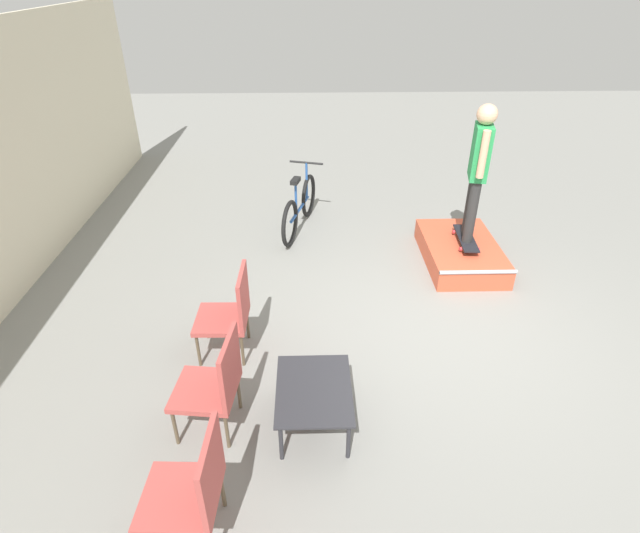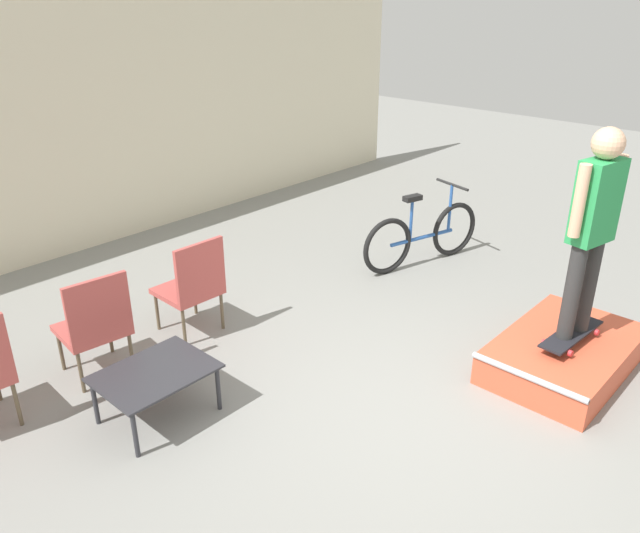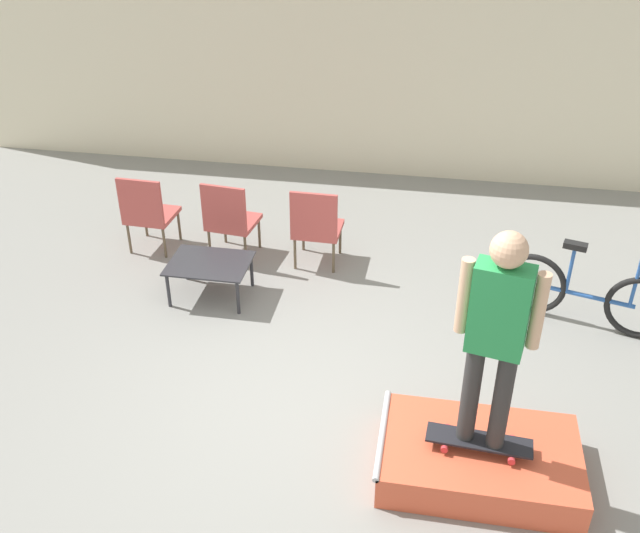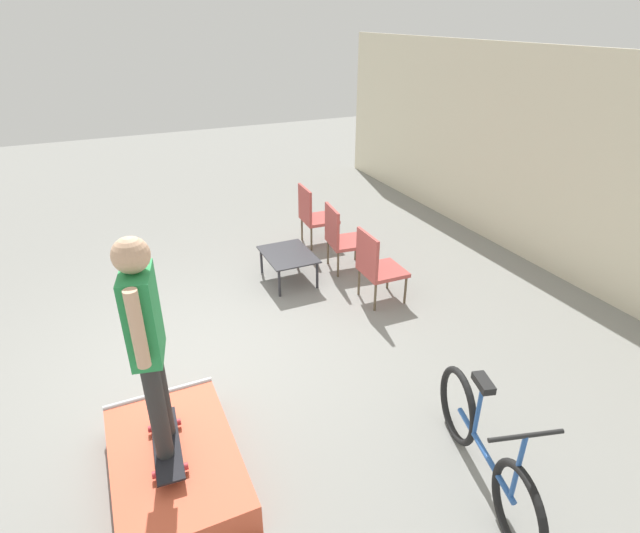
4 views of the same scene
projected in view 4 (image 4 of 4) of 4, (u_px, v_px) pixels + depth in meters
ground_plane at (208, 359)px, 5.43m from camera, size 24.00×24.00×0.00m
house_wall_back at (573, 170)px, 6.60m from camera, size 12.00×0.06×3.00m
skate_ramp_box at (176, 465)px, 3.97m from camera, size 1.52×0.95×0.31m
skateboard_on_ramp at (167, 444)px, 3.88m from camera, size 0.79×0.30×0.07m
person_skater at (146, 333)px, 3.41m from camera, size 0.56×0.27×1.74m
coffee_table at (288, 257)px, 6.86m from camera, size 0.84×0.64×0.41m
patio_chair_left at (313, 214)px, 7.90m from camera, size 0.54×0.54×0.97m
patio_chair_center at (341, 236)px, 7.10m from camera, size 0.58×0.58×0.97m
patio_chair_right at (376, 265)px, 6.30m from camera, size 0.53×0.53×0.97m
bicycle at (485, 450)px, 3.84m from camera, size 1.66×0.62×0.93m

